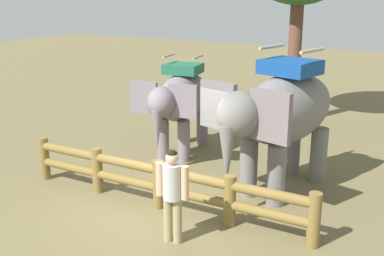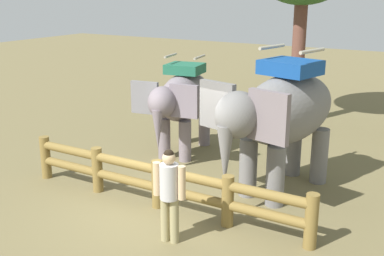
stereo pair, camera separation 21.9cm
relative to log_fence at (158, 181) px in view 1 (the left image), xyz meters
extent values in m
plane|color=brown|center=(0.00, -0.14, -0.60)|extent=(60.00, 60.00, 0.00)
cylinder|color=olive|center=(-3.32, 0.00, -0.08)|extent=(0.24, 0.24, 1.05)
cylinder|color=olive|center=(-1.66, 0.00, -0.08)|extent=(0.24, 0.24, 1.05)
cylinder|color=olive|center=(0.00, 0.00, -0.08)|extent=(0.24, 0.24, 1.05)
cylinder|color=olive|center=(1.66, 0.00, -0.08)|extent=(0.24, 0.24, 1.05)
cylinder|color=olive|center=(3.32, 0.00, -0.08)|extent=(0.24, 0.24, 1.05)
cylinder|color=olive|center=(0.00, 0.00, -0.15)|extent=(6.63, 0.21, 0.20)
cylinder|color=olive|center=(0.00, 0.00, 0.25)|extent=(6.63, 0.21, 0.20)
cylinder|color=slate|center=(-0.99, 2.75, -0.05)|extent=(0.33, 0.33, 1.12)
cylinder|color=slate|center=(-1.60, 2.65, -0.05)|extent=(0.33, 0.33, 1.12)
cylinder|color=slate|center=(-1.22, 4.24, -0.05)|extent=(0.33, 0.33, 1.12)
cylinder|color=slate|center=(-1.83, 4.14, -0.05)|extent=(0.33, 0.33, 1.12)
ellipsoid|color=slate|center=(-1.41, 3.45, 1.00)|extent=(1.49, 2.66, 1.30)
ellipsoid|color=slate|center=(-1.18, 1.98, 1.16)|extent=(0.83, 0.94, 0.80)
cube|color=slate|center=(-0.66, 2.17, 1.21)|extent=(0.75, 0.23, 0.84)
cube|color=slate|center=(-1.73, 2.00, 1.21)|extent=(0.75, 0.23, 0.84)
cone|color=slate|center=(-1.13, 1.69, 0.53)|extent=(0.30, 0.30, 1.02)
cube|color=#206348|center=(-1.41, 3.45, 1.78)|extent=(1.07, 0.98, 0.26)
cylinder|color=#A59E8C|center=(-0.99, 3.51, 2.12)|extent=(0.18, 0.75, 0.07)
cylinder|color=#A59E8C|center=(-1.83, 3.38, 2.12)|extent=(0.18, 0.75, 0.07)
cylinder|color=slate|center=(2.11, 1.37, 0.06)|extent=(0.40, 0.40, 1.33)
cylinder|color=slate|center=(1.39, 1.55, 0.06)|extent=(0.40, 0.40, 1.33)
cylinder|color=slate|center=(2.54, 3.11, 0.06)|extent=(0.40, 0.40, 1.33)
cylinder|color=slate|center=(1.83, 3.29, 0.06)|extent=(0.40, 0.40, 1.33)
ellipsoid|color=slate|center=(1.97, 2.33, 1.31)|extent=(2.02, 3.23, 1.56)
ellipsoid|color=slate|center=(1.54, 0.61, 1.51)|extent=(1.07, 1.18, 0.95)
cube|color=slate|center=(2.20, 0.57, 1.56)|extent=(0.89, 0.35, 1.00)
cube|color=slate|center=(0.94, 0.89, 1.56)|extent=(0.89, 0.35, 1.00)
cone|color=slate|center=(1.45, 0.27, 0.75)|extent=(0.36, 0.36, 1.22)
cube|color=#14448E|center=(1.97, 2.33, 2.25)|extent=(1.34, 1.25, 0.31)
cylinder|color=#A59E8C|center=(2.46, 2.21, 2.65)|extent=(0.29, 0.89, 0.08)
cylinder|color=#A59E8C|center=(1.47, 2.45, 2.65)|extent=(0.29, 0.89, 0.08)
cylinder|color=#9A8F62|center=(1.11, -1.07, -0.18)|extent=(0.16, 0.16, 0.86)
cylinder|color=#9A8F62|center=(0.92, -1.09, -0.18)|extent=(0.16, 0.16, 0.86)
cylinder|color=#B8B6B8|center=(1.02, -1.08, 0.58)|extent=(0.39, 0.39, 0.66)
cylinder|color=tan|center=(1.26, -1.05, 0.60)|extent=(0.14, 0.14, 0.63)
cylinder|color=tan|center=(0.77, -1.11, 0.60)|extent=(0.14, 0.14, 0.63)
sphere|color=tan|center=(1.02, -1.08, 1.03)|extent=(0.24, 0.24, 0.24)
sphere|color=black|center=(1.02, -1.08, 1.10)|extent=(0.19, 0.19, 0.19)
cylinder|color=brown|center=(0.32, 7.85, 1.65)|extent=(0.44, 0.44, 4.51)
camera|label=1|loc=(5.23, -7.84, 3.91)|focal=44.95mm
camera|label=2|loc=(5.42, -7.73, 3.91)|focal=44.95mm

